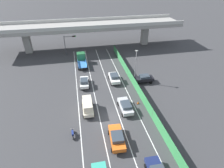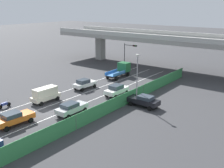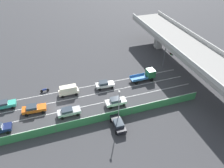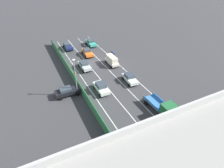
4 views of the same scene
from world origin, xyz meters
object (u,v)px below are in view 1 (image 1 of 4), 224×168
(car_sedan_white, at_px, (84,82))
(parked_sedan_dark, at_px, (143,79))
(flatbed_truck_blue, at_px, (81,59))
(car_sedan_silver, at_px, (125,106))
(car_van_cream, at_px, (88,106))
(street_lamp, at_px, (136,63))
(motorcycle, at_px, (73,134))
(car_taxi_orange, at_px, (117,138))
(traffic_cone, at_px, (138,102))
(car_hatchback_white, at_px, (114,78))
(traffic_light, at_px, (69,41))

(car_sedan_white, bearing_deg, parked_sedan_dark, -5.11)
(flatbed_truck_blue, bearing_deg, car_sedan_silver, -72.77)
(car_van_cream, bearing_deg, street_lamp, 36.00)
(motorcycle, relative_size, parked_sedan_dark, 0.43)
(car_taxi_orange, relative_size, parked_sedan_dark, 1.04)
(street_lamp, height_order, traffic_cone, street_lamp)
(car_sedan_white, bearing_deg, car_hatchback_white, 4.22)
(car_taxi_orange, xyz_separation_m, car_sedan_white, (-3.31, 15.81, 0.00))
(motorcycle, distance_m, traffic_cone, 13.00)
(car_hatchback_white, distance_m, flatbed_truck_blue, 12.00)
(traffic_cone, bearing_deg, motorcycle, -155.78)
(car_hatchback_white, distance_m, traffic_cone, 8.94)
(parked_sedan_dark, relative_size, traffic_cone, 7.41)
(flatbed_truck_blue, bearing_deg, traffic_cone, -64.43)
(car_sedan_silver, height_order, parked_sedan_dark, parked_sedan_dark)
(car_hatchback_white, relative_size, parked_sedan_dark, 0.95)
(street_lamp, bearing_deg, motorcycle, -136.34)
(flatbed_truck_blue, height_order, parked_sedan_dark, flatbed_truck_blue)
(flatbed_truck_blue, distance_m, street_lamp, 15.68)
(motorcycle, bearing_deg, traffic_light, 89.88)
(car_sedan_white, bearing_deg, car_sedan_silver, -55.71)
(flatbed_truck_blue, distance_m, traffic_cone, 20.76)
(car_sedan_white, height_order, parked_sedan_dark, car_sedan_white)
(car_hatchback_white, xyz_separation_m, parked_sedan_dark, (5.98, -1.59, -0.03))
(car_van_cream, bearing_deg, traffic_light, 95.89)
(car_taxi_orange, relative_size, traffic_cone, 7.71)
(car_sedan_silver, bearing_deg, parked_sedan_dark, 53.19)
(traffic_cone, bearing_deg, car_van_cream, -178.28)
(flatbed_truck_blue, xyz_separation_m, street_lamp, (10.66, -11.09, 3.04))
(traffic_cone, bearing_deg, car_hatchback_white, 107.11)
(car_sedan_silver, relative_size, parked_sedan_dark, 0.99)
(car_taxi_orange, height_order, flatbed_truck_blue, flatbed_truck_blue)
(traffic_light, bearing_deg, flatbed_truck_blue, -66.93)
(flatbed_truck_blue, relative_size, traffic_cone, 9.72)
(car_taxi_orange, xyz_separation_m, street_lamp, (7.50, 15.39, 3.48))
(car_sedan_silver, relative_size, flatbed_truck_blue, 0.75)
(car_hatchback_white, distance_m, traffic_light, 19.42)
(traffic_light, xyz_separation_m, traffic_cone, (11.79, -25.38, -3.62))
(car_hatchback_white, xyz_separation_m, flatbed_truck_blue, (-6.33, 10.18, 0.41))
(car_sedan_white, xyz_separation_m, motorcycle, (-2.76, -13.38, -0.46))
(car_hatchback_white, distance_m, street_lamp, 5.61)
(car_hatchback_white, xyz_separation_m, car_van_cream, (-6.53, -8.79, 0.29))
(car_taxi_orange, xyz_separation_m, car_van_cream, (-3.36, 7.50, 0.33))
(car_hatchback_white, xyz_separation_m, motorcycle, (-9.24, -13.85, -0.49))
(traffic_light, bearing_deg, street_lamp, -52.76)
(car_van_cream, height_order, flatbed_truck_blue, flatbed_truck_blue)
(car_hatchback_white, height_order, car_sedan_white, car_hatchback_white)
(parked_sedan_dark, relative_size, street_lamp, 0.63)
(car_sedan_silver, xyz_separation_m, motorcycle, (-9.10, -4.08, -0.44))
(car_sedan_silver, height_order, motorcycle, car_sedan_silver)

